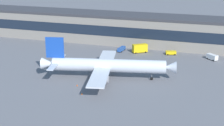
% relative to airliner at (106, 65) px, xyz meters
% --- Properties ---
extents(ground_plane, '(600.00, 600.00, 0.00)m').
position_rel_airliner_xyz_m(ground_plane, '(-2.36, 2.70, -5.21)').
color(ground_plane, slate).
extents(terminal_building, '(188.96, 19.57, 15.65)m').
position_rel_airliner_xyz_m(terminal_building, '(-2.36, 55.58, 2.63)').
color(terminal_building, gray).
rests_on(terminal_building, ground_plane).
extents(airliner, '(51.00, 43.96, 15.70)m').
position_rel_airliner_xyz_m(airliner, '(0.00, 0.00, 0.00)').
color(airliner, silver).
rests_on(airliner, ground_plane).
extents(belt_loader, '(2.57, 6.55, 1.95)m').
position_rel_airliner_xyz_m(belt_loader, '(-5.88, 39.10, -4.06)').
color(belt_loader, '#2651A5').
rests_on(belt_loader, ground_plane).
extents(catering_truck, '(7.33, 6.37, 4.15)m').
position_rel_airliner_xyz_m(catering_truck, '(3.30, 39.08, -2.92)').
color(catering_truck, yellow).
rests_on(catering_truck, ground_plane).
extents(crew_van, '(5.35, 5.10, 2.55)m').
position_rel_airliner_xyz_m(crew_van, '(37.26, 37.97, -3.76)').
color(crew_van, white).
rests_on(crew_van, ground_plane).
extents(pushback_tractor, '(5.39, 4.05, 1.75)m').
position_rel_airliner_xyz_m(pushback_tractor, '(18.40, 40.53, -4.17)').
color(pushback_tractor, yellow).
rests_on(pushback_tractor, ground_plane).
extents(traffic_cone_0, '(0.49, 0.49, 0.62)m').
position_rel_airliner_xyz_m(traffic_cone_0, '(-7.39, -10.82, -4.91)').
color(traffic_cone_0, '#F2590C').
rests_on(traffic_cone_0, ground_plane).
extents(traffic_cone_1, '(0.54, 0.54, 0.68)m').
position_rel_airliner_xyz_m(traffic_cone_1, '(-2.58, -17.50, -4.88)').
color(traffic_cone_1, '#F2590C').
rests_on(traffic_cone_1, ground_plane).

